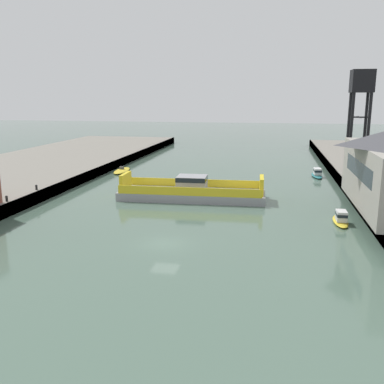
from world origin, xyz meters
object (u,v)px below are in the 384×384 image
crane_tower (361,95)px  moored_boat_mid_left (122,171)px  chain_ferry (192,192)px  moored_boat_near_right (317,174)px  moored_boat_near_left (341,218)px

crane_tower → moored_boat_mid_left: bearing=169.7°
chain_ferry → moored_boat_near_right: bearing=47.8°
chain_ferry → moored_boat_near_left: (18.21, -8.34, -0.44)m
moored_boat_near_left → moored_boat_near_right: 28.59m
moored_boat_near_right → moored_boat_mid_left: moored_boat_near_right is taller
crane_tower → chain_ferry: bearing=-153.3°
chain_ferry → crane_tower: bearing=26.7°
moored_boat_near_left → moored_boat_mid_left: size_ratio=0.69×
moored_boat_near_left → crane_tower: 24.36m
moored_boat_near_left → moored_boat_mid_left: moored_boat_near_left is taller
moored_boat_near_right → moored_boat_mid_left: size_ratio=0.79×
moored_boat_near_left → moored_boat_mid_left: bearing=142.3°
chain_ferry → crane_tower: size_ratio=1.25×
moored_boat_near_right → crane_tower: size_ratio=0.37×
chain_ferry → moored_boat_near_right: (18.33, 20.25, -0.42)m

